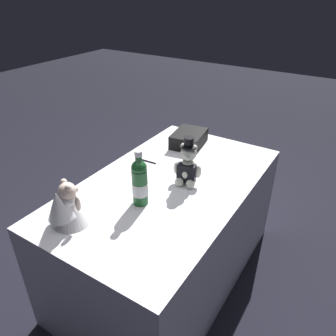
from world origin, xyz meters
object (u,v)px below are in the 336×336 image
teddy_bear_groom (188,166)px  gift_case_black (189,139)px  signing_pen (148,161)px  teddy_bear_bride (67,206)px  champagne_bottle (140,182)px

teddy_bear_groom → gift_case_black: (-0.44, -0.23, -0.06)m
signing_pen → gift_case_black: bearing=164.6°
teddy_bear_bride → signing_pen: size_ratio=1.77×
signing_pen → gift_case_black: 0.37m
champagne_bottle → teddy_bear_groom: bearing=160.8°
champagne_bottle → gift_case_black: 0.76m
signing_pen → champagne_bottle: bearing=30.6°
champagne_bottle → signing_pen: 0.46m
teddy_bear_bride → signing_pen: bearing=-177.3°
champagne_bottle → signing_pen: champagne_bottle is taller
champagne_bottle → signing_pen: bearing=-149.4°
signing_pen → gift_case_black: gift_case_black is taller
teddy_bear_bride → signing_pen: 0.70m
teddy_bear_bride → champagne_bottle: (-0.31, 0.19, 0.03)m
teddy_bear_groom → teddy_bear_bride: (0.62, -0.30, -0.01)m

